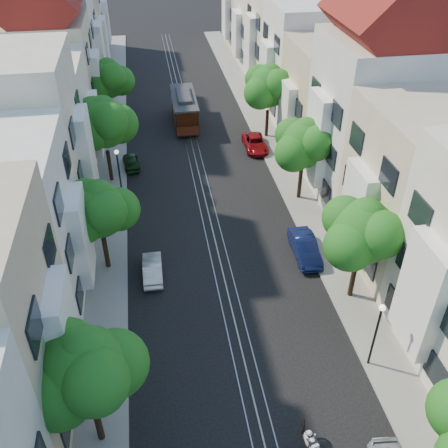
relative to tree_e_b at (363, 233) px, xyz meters
name	(u,v)px	position (x,y,z in m)	size (l,w,h in m)	color
ground	(195,157)	(-7.26, 19.02, -4.73)	(200.00, 200.00, 0.00)	black
sidewalk_east	(274,150)	(-0.01, 19.02, -4.67)	(2.50, 80.00, 0.12)	gray
sidewalk_west	(112,163)	(-14.51, 19.02, -4.67)	(2.50, 80.00, 0.12)	gray
rail_left	(189,157)	(-7.81, 19.02, -4.72)	(0.06, 80.00, 0.02)	gray
rail_slot	(195,157)	(-7.26, 19.02, -4.72)	(0.06, 80.00, 0.02)	gray
rail_right	(201,156)	(-6.71, 19.02, -4.72)	(0.06, 80.00, 0.02)	gray
lane_line	(195,157)	(-7.26, 19.02, -4.73)	(0.08, 80.00, 0.01)	tan
townhouses_east	(330,93)	(4.61, 18.94, 0.45)	(7.75, 72.00, 12.00)	beige
townhouses_west	(45,112)	(-19.13, 18.94, 0.35)	(7.75, 72.00, 11.76)	silver
tree_e_b	(363,233)	(0.00, 0.00, 0.00)	(4.93, 4.08, 6.68)	black
tree_e_c	(305,145)	(0.00, 11.00, -0.13)	(4.84, 3.99, 6.52)	black
tree_e_d	(270,87)	(0.00, 22.00, 0.13)	(5.01, 4.16, 6.85)	black
tree_w_a	(87,372)	(-14.40, -7.00, 0.00)	(4.93, 4.08, 6.68)	black
tree_w_b	(100,211)	(-14.40, 5.00, -0.34)	(4.72, 3.87, 6.27)	black
tree_w_c	(104,124)	(-14.40, 16.00, 0.34)	(5.13, 4.28, 7.09)	black
tree_w_d	(109,80)	(-14.40, 27.00, -0.13)	(4.84, 3.99, 6.52)	black
lamp_east	(377,326)	(-0.96, -4.98, -1.89)	(0.32, 0.32, 4.16)	black
lamp_west	(119,167)	(-13.56, 13.02, -1.89)	(0.32, 0.32, 4.16)	black
sportbike_rider	(310,442)	(-5.41, -9.06, -3.97)	(0.61, 1.84, 1.35)	black
cable_car	(184,107)	(-7.42, 26.30, -3.06)	(2.39, 7.39, 2.83)	black
parked_car_e_mid	(305,248)	(-1.66, 4.16, -4.07)	(1.41, 4.06, 1.34)	#0C143F
parked_car_e_far	(255,143)	(-1.66, 19.68, -4.16)	(1.89, 4.11, 1.14)	maroon
parked_car_w_mid	(152,269)	(-11.66, 3.77, -4.18)	(1.18, 3.38, 1.11)	silver
parked_car_w_far	(131,162)	(-12.83, 18.06, -4.19)	(1.28, 3.17, 1.08)	black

